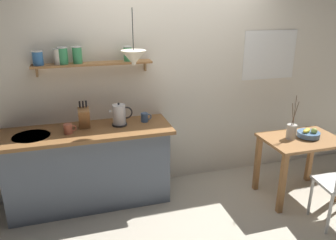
{
  "coord_description": "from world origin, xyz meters",
  "views": [
    {
      "loc": [
        -1.09,
        -3.1,
        2.19
      ],
      "look_at": [
        -0.1,
        0.25,
        0.95
      ],
      "focal_mm": 35.19,
      "sensor_mm": 36.0,
      "label": 1
    }
  ],
  "objects_px": {
    "knife_block": "(84,117)",
    "coffee_mug_by_sink": "(68,129)",
    "pendant_lamp": "(134,58)",
    "coffee_mug_spare": "(145,117)",
    "electric_kettle": "(120,115)",
    "dining_table": "(300,150)",
    "fruit_bowl": "(309,134)",
    "twig_vase": "(291,131)"
  },
  "relations": [
    {
      "from": "electric_kettle",
      "to": "coffee_mug_spare",
      "type": "distance_m",
      "value": 0.3
    },
    {
      "from": "twig_vase",
      "to": "coffee_mug_spare",
      "type": "xyz_separation_m",
      "value": [
        -1.56,
        0.57,
        0.13
      ]
    },
    {
      "from": "electric_kettle",
      "to": "coffee_mug_spare",
      "type": "height_order",
      "value": "electric_kettle"
    },
    {
      "from": "dining_table",
      "to": "pendant_lamp",
      "type": "distance_m",
      "value": 2.17
    },
    {
      "from": "fruit_bowl",
      "to": "pendant_lamp",
      "type": "bearing_deg",
      "value": 169.12
    },
    {
      "from": "dining_table",
      "to": "knife_block",
      "type": "bearing_deg",
      "value": 166.56
    },
    {
      "from": "twig_vase",
      "to": "electric_kettle",
      "type": "relative_size",
      "value": 1.95
    },
    {
      "from": "pendant_lamp",
      "to": "knife_block",
      "type": "bearing_deg",
      "value": 159.31
    },
    {
      "from": "pendant_lamp",
      "to": "coffee_mug_spare",
      "type": "bearing_deg",
      "value": 56.67
    },
    {
      "from": "fruit_bowl",
      "to": "coffee_mug_spare",
      "type": "relative_size",
      "value": 2.03
    },
    {
      "from": "coffee_mug_spare",
      "to": "electric_kettle",
      "type": "bearing_deg",
      "value": -173.7
    },
    {
      "from": "knife_block",
      "to": "pendant_lamp",
      "type": "bearing_deg",
      "value": -20.69
    },
    {
      "from": "electric_kettle",
      "to": "coffee_mug_spare",
      "type": "relative_size",
      "value": 2.1
    },
    {
      "from": "electric_kettle",
      "to": "coffee_mug_by_sink",
      "type": "bearing_deg",
      "value": -170.16
    },
    {
      "from": "dining_table",
      "to": "fruit_bowl",
      "type": "relative_size",
      "value": 3.45
    },
    {
      "from": "dining_table",
      "to": "electric_kettle",
      "type": "bearing_deg",
      "value": 164.35
    },
    {
      "from": "knife_block",
      "to": "coffee_mug_by_sink",
      "type": "xyz_separation_m",
      "value": [
        -0.17,
        -0.1,
        -0.07
      ]
    },
    {
      "from": "fruit_bowl",
      "to": "electric_kettle",
      "type": "height_order",
      "value": "electric_kettle"
    },
    {
      "from": "fruit_bowl",
      "to": "knife_block",
      "type": "bearing_deg",
      "value": 166.94
    },
    {
      "from": "twig_vase",
      "to": "electric_kettle",
      "type": "height_order",
      "value": "twig_vase"
    },
    {
      "from": "fruit_bowl",
      "to": "electric_kettle",
      "type": "relative_size",
      "value": 0.97
    },
    {
      "from": "twig_vase",
      "to": "coffee_mug_spare",
      "type": "bearing_deg",
      "value": 160.1
    },
    {
      "from": "knife_block",
      "to": "pendant_lamp",
      "type": "height_order",
      "value": "pendant_lamp"
    },
    {
      "from": "twig_vase",
      "to": "pendant_lamp",
      "type": "bearing_deg",
      "value": 168.62
    },
    {
      "from": "coffee_mug_by_sink",
      "to": "pendant_lamp",
      "type": "distance_m",
      "value": 1.0
    },
    {
      "from": "coffee_mug_spare",
      "to": "pendant_lamp",
      "type": "height_order",
      "value": "pendant_lamp"
    },
    {
      "from": "fruit_bowl",
      "to": "twig_vase",
      "type": "height_order",
      "value": "twig_vase"
    },
    {
      "from": "coffee_mug_spare",
      "to": "pendant_lamp",
      "type": "distance_m",
      "value": 0.77
    },
    {
      "from": "fruit_bowl",
      "to": "coffee_mug_by_sink",
      "type": "xyz_separation_m",
      "value": [
        -2.62,
        0.46,
        0.18
      ]
    },
    {
      "from": "knife_block",
      "to": "coffee_mug_by_sink",
      "type": "bearing_deg",
      "value": -148.46
    },
    {
      "from": "dining_table",
      "to": "coffee_mug_spare",
      "type": "bearing_deg",
      "value": 160.86
    },
    {
      "from": "dining_table",
      "to": "knife_block",
      "type": "height_order",
      "value": "knife_block"
    },
    {
      "from": "dining_table",
      "to": "knife_block",
      "type": "relative_size",
      "value": 2.76
    },
    {
      "from": "twig_vase",
      "to": "coffee_mug_by_sink",
      "type": "relative_size",
      "value": 3.92
    },
    {
      "from": "dining_table",
      "to": "twig_vase",
      "type": "bearing_deg",
      "value": 169.9
    },
    {
      "from": "coffee_mug_spare",
      "to": "fruit_bowl",
      "type": "bearing_deg",
      "value": -18.4
    },
    {
      "from": "electric_kettle",
      "to": "knife_block",
      "type": "relative_size",
      "value": 0.83
    },
    {
      "from": "fruit_bowl",
      "to": "coffee_mug_spare",
      "type": "xyz_separation_m",
      "value": [
        -1.78,
        0.59,
        0.18
      ]
    },
    {
      "from": "twig_vase",
      "to": "pendant_lamp",
      "type": "height_order",
      "value": "pendant_lamp"
    },
    {
      "from": "dining_table",
      "to": "electric_kettle",
      "type": "distance_m",
      "value": 2.11
    },
    {
      "from": "dining_table",
      "to": "coffee_mug_by_sink",
      "type": "height_order",
      "value": "coffee_mug_by_sink"
    },
    {
      "from": "fruit_bowl",
      "to": "coffee_mug_by_sink",
      "type": "height_order",
      "value": "coffee_mug_by_sink"
    }
  ]
}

